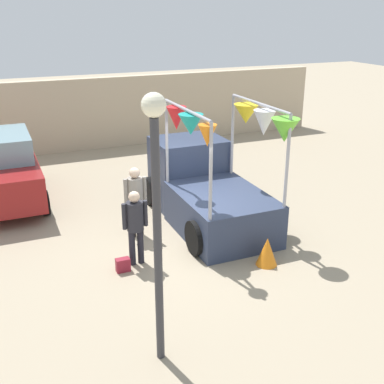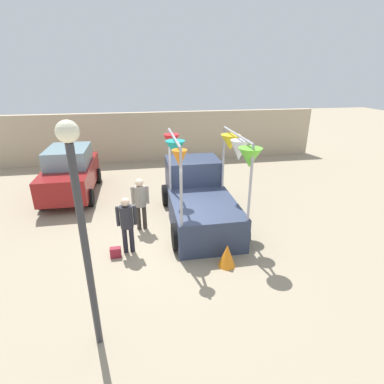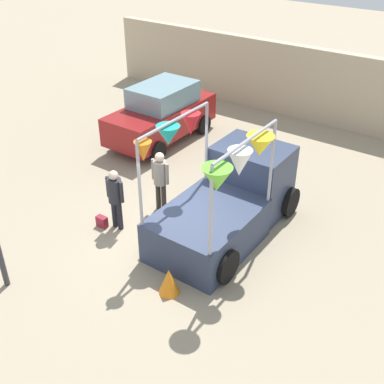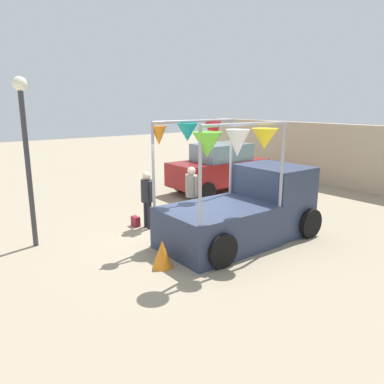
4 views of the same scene
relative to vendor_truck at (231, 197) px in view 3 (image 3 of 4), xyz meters
name	(u,v)px [view 3 (image 3 of 4)]	position (x,y,z in m)	size (l,w,h in m)	color
ground_plane	(172,236)	(-0.94, -1.11, -0.88)	(60.00, 60.00, 0.00)	gray
vendor_truck	(231,197)	(0.00, 0.00, 0.00)	(2.49, 4.12, 3.02)	#2D3851
parked_car	(162,113)	(-4.51, 3.01, 0.06)	(1.88, 4.00, 1.88)	maroon
person_customer	(115,194)	(-2.25, -1.61, 0.07)	(0.53, 0.34, 1.59)	black
person_vendor	(160,176)	(-1.87, -0.37, 0.12)	(0.53, 0.34, 1.66)	#2D2823
handbag	(102,222)	(-2.60, -1.81, -0.74)	(0.28, 0.16, 0.28)	maroon
brick_boundary_wall	(320,87)	(-0.94, 7.48, 0.42)	(18.00, 0.36, 2.60)	tan
folded_kite_bundle_tangerine	(169,281)	(0.19, -2.70, -0.58)	(0.44, 0.44, 0.60)	orange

